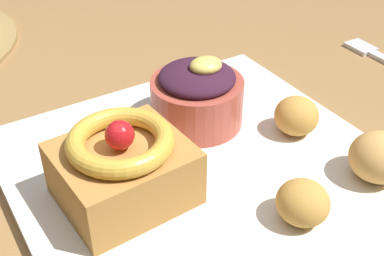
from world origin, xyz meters
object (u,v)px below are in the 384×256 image
(front_plate, at_px, (205,173))
(fritter_back, at_px, (303,203))
(fritter_middle, at_px, (296,116))
(cake_slice, at_px, (123,167))
(fork, at_px, (382,58))
(berry_ramekin, at_px, (197,95))
(fritter_front, at_px, (379,157))

(front_plate, height_order, fritter_back, fritter_back)
(fritter_middle, xyz_separation_m, fritter_back, (-0.07, -0.09, -0.00))
(cake_slice, xyz_separation_m, fork, (0.37, 0.07, -0.04))
(berry_ramekin, bearing_deg, fritter_back, -91.18)
(berry_ramekin, xyz_separation_m, fritter_front, (0.08, -0.14, -0.01))
(cake_slice, distance_m, fritter_front, 0.20)
(front_plate, relative_size, berry_ramekin, 3.55)
(cake_slice, distance_m, berry_ramekin, 0.12)
(front_plate, bearing_deg, cake_slice, 178.15)
(fritter_middle, bearing_deg, fritter_back, -128.93)
(front_plate, bearing_deg, fritter_front, -36.38)
(cake_slice, relative_size, fritter_middle, 2.48)
(fritter_back, bearing_deg, cake_slice, 137.95)
(fritter_middle, distance_m, fritter_back, 0.11)
(front_plate, height_order, fork, front_plate)
(cake_slice, xyz_separation_m, fritter_middle, (0.17, -0.00, -0.01))
(fritter_front, distance_m, fritter_back, 0.08)
(front_plate, relative_size, fritter_back, 7.63)
(fritter_front, bearing_deg, fritter_back, -176.69)
(berry_ramekin, distance_m, fritter_front, 0.16)
(cake_slice, xyz_separation_m, fritter_back, (0.10, -0.09, -0.01))
(berry_ramekin, xyz_separation_m, fritter_middle, (0.07, -0.06, -0.01))
(berry_ramekin, xyz_separation_m, fork, (0.27, 0.01, -0.04))
(front_plate, height_order, cake_slice, cake_slice)
(fritter_middle, xyz_separation_m, fork, (0.20, 0.07, -0.03))
(berry_ramekin, relative_size, fritter_front, 1.76)
(berry_ramekin, height_order, fritter_front, berry_ramekin)
(front_plate, distance_m, fritter_back, 0.09)
(fritter_back, bearing_deg, front_plate, 107.65)
(fritter_back, distance_m, fork, 0.31)
(fritter_front, bearing_deg, fritter_middle, 99.58)
(front_plate, xyz_separation_m, fork, (0.30, 0.07, -0.00))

